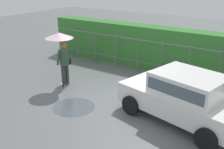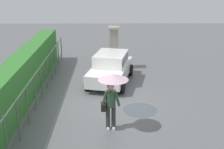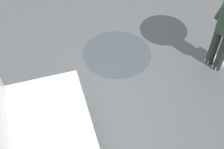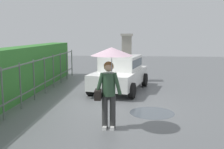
{
  "view_description": "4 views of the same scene",
  "coord_description": "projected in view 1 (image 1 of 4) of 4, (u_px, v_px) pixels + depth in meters",
  "views": [
    {
      "loc": [
        4.45,
        -6.98,
        4.09
      ],
      "look_at": [
        -0.04,
        -0.26,
        1.04
      ],
      "focal_mm": 43.05,
      "sensor_mm": 36.0,
      "label": 1
    },
    {
      "loc": [
        -11.71,
        0.06,
        5.29
      ],
      "look_at": [
        -0.2,
        -0.04,
        1.27
      ],
      "focal_mm": 47.46,
      "sensor_mm": 36.0,
      "label": 2
    },
    {
      "loc": [
        1.32,
        2.62,
        4.28
      ],
      "look_at": [
        -0.06,
        0.18,
        1.14
      ],
      "focal_mm": 48.89,
      "sensor_mm": 36.0,
      "label": 3
    },
    {
      "loc": [
        -8.88,
        -0.65,
        2.4
      ],
      "look_at": [
        0.14,
        0.17,
        1.01
      ],
      "focal_mm": 42.47,
      "sensor_mm": 36.0,
      "label": 4
    }
  ],
  "objects": [
    {
      "name": "hedge_row",
      "position": [
        170.0,
        50.0,
        11.7
      ],
      "size": [
        12.46,
        0.9,
        1.9
      ],
      "primitive_type": "cube",
      "color": "#387F33",
      "rests_on": "ground"
    },
    {
      "name": "ground_plane",
      "position": [
        117.0,
        101.0,
        9.19
      ],
      "size": [
        40.0,
        40.0,
        0.0
      ],
      "primitive_type": "plane",
      "color": "slate"
    },
    {
      "name": "fence_section",
      "position": [
        162.0,
        58.0,
        11.11
      ],
      "size": [
        11.51,
        0.05,
        1.5
      ],
      "color": "#59605B",
      "rests_on": "ground"
    },
    {
      "name": "car",
      "position": [
        185.0,
        95.0,
        7.71
      ],
      "size": [
        3.97,
        2.5,
        1.48
      ],
      "rotation": [
        0.0,
        0.0,
        2.92
      ],
      "color": "white",
      "rests_on": "ground"
    },
    {
      "name": "pedestrian",
      "position": [
        61.0,
        46.0,
        9.89
      ],
      "size": [
        1.03,
        1.03,
        2.08
      ],
      "rotation": [
        0.0,
        0.0,
        -3.09
      ],
      "color": "#333333",
      "rests_on": "ground"
    },
    {
      "name": "puddle_near",
      "position": [
        74.0,
        107.0,
        8.76
      ],
      "size": [
        1.38,
        1.38,
        0.0
      ],
      "primitive_type": "cylinder",
      "color": "#4C545B",
      "rests_on": "ground"
    }
  ]
}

